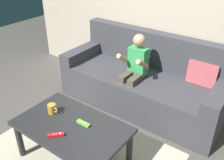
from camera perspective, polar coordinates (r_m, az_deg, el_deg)
name	(u,v)px	position (r m, az deg, el deg)	size (l,w,h in m)	color
ground_plane	(83,156)	(2.65, -6.72, -16.90)	(8.92, 8.92, 0.00)	#4C4742
wall_back	(164,1)	(3.21, 11.85, 17.11)	(4.46, 0.05, 2.50)	#B2A38E
couch	(144,82)	(3.21, 7.26, -0.56)	(2.05, 0.80, 0.90)	#38383D
person_seated_on_couch	(134,69)	(2.97, 5.01, 2.42)	(0.31, 0.38, 0.97)	#4C4238
coffee_table	(72,130)	(2.38, -9.11, -11.23)	(1.03, 0.63, 0.43)	#232326
area_rug	(75,158)	(2.63, -8.46, -17.26)	(1.81, 1.44, 0.01)	#BCB299
game_remote_red_near_edge	(56,135)	(2.25, -12.65, -12.13)	(0.12, 0.13, 0.03)	red
game_remote_lime_center	(84,123)	(2.33, -6.51, -9.79)	(0.14, 0.04, 0.03)	#72C638
coffee_mug	(52,109)	(2.50, -13.47, -6.39)	(0.12, 0.08, 0.10)	#B78C2D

